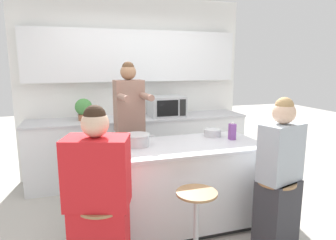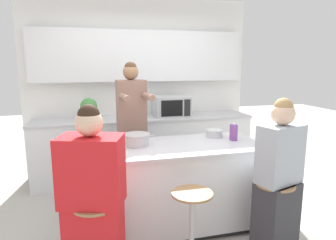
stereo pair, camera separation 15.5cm
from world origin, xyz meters
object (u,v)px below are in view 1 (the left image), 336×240
object	(u,v)px
person_seated_near	(279,183)
coffee_cup_near	(111,149)
potted_plant	(84,108)
person_cooking	(130,134)
bar_stool_rightmost	(274,215)
cooking_pot	(137,140)
microwave	(167,106)
fruit_bowl	(212,133)
juice_carton	(232,132)
bar_stool_center	(196,229)
kitchen_island	(170,186)
person_wrapped_blanket	(99,206)
banana_bunch	(86,157)

from	to	relation	value
person_seated_near	coffee_cup_near	distance (m)	1.56
potted_plant	person_cooking	bearing A→B (deg)	-57.87
bar_stool_rightmost	person_cooking	bearing A→B (deg)	127.82
cooking_pot	microwave	xyz separation A→B (m)	(0.73, 1.34, 0.13)
fruit_bowl	juice_carton	size ratio (longest dim) A/B	0.98
microwave	potted_plant	xyz separation A→B (m)	(-1.20, 0.03, 0.02)
person_seated_near	coffee_cup_near	bearing A→B (deg)	140.05
person_cooking	microwave	size ratio (longest dim) A/B	3.40
coffee_cup_near	bar_stool_rightmost	bearing A→B (deg)	-23.71
person_cooking	microwave	bearing A→B (deg)	42.69
bar_stool_center	person_cooking	size ratio (longest dim) A/B	0.39
fruit_bowl	cooking_pot	bearing A→B (deg)	-171.66
bar_stool_rightmost	fruit_bowl	distance (m)	1.11
kitchen_island	potted_plant	size ratio (longest dim) A/B	6.29
bar_stool_center	bar_stool_rightmost	distance (m)	0.77
fruit_bowl	kitchen_island	bearing A→B (deg)	-158.88
bar_stool_center	potted_plant	distance (m)	2.42
person_cooking	person_wrapped_blanket	xyz separation A→B (m)	(-0.49, -1.37, -0.20)
bar_stool_center	cooking_pot	bearing A→B (deg)	112.62
coffee_cup_near	cooking_pot	bearing A→B (deg)	32.21
banana_bunch	fruit_bowl	bearing A→B (deg)	17.09
bar_stool_rightmost	banana_bunch	xyz separation A→B (m)	(-1.61, 0.48, 0.56)
kitchen_island	bar_stool_center	bearing A→B (deg)	-90.00
banana_bunch	juice_carton	size ratio (longest dim) A/B	0.70
juice_carton	potted_plant	size ratio (longest dim) A/B	0.62
coffee_cup_near	potted_plant	size ratio (longest dim) A/B	0.39
bar_stool_rightmost	banana_bunch	distance (m)	1.77
person_wrapped_blanket	cooking_pot	world-z (taller)	person_wrapped_blanket
bar_stool_rightmost	person_seated_near	world-z (taller)	person_seated_near
coffee_cup_near	person_seated_near	bearing A→B (deg)	-23.12
kitchen_island	coffee_cup_near	xyz separation A→B (m)	(-0.61, -0.09, 0.49)
person_seated_near	coffee_cup_near	world-z (taller)	person_seated_near
cooking_pot	microwave	bearing A→B (deg)	61.24
bar_stool_center	fruit_bowl	size ratio (longest dim) A/B	3.65
bar_stool_rightmost	person_cooking	world-z (taller)	person_cooking
kitchen_island	microwave	world-z (taller)	microwave
cooking_pot	fruit_bowl	xyz separation A→B (m)	(0.91, 0.13, -0.02)
bar_stool_rightmost	bar_stool_center	bearing A→B (deg)	179.86
kitchen_island	bar_stool_rightmost	xyz separation A→B (m)	(0.77, -0.70, -0.10)
bar_stool_center	cooking_pot	xyz separation A→B (m)	(-0.33, 0.79, 0.60)
person_seated_near	potted_plant	distance (m)	2.71
kitchen_island	microwave	bearing A→B (deg)	74.11
microwave	person_wrapped_blanket	bearing A→B (deg)	-119.29
cooking_pot	juice_carton	size ratio (longest dim) A/B	1.84
bar_stool_rightmost	juice_carton	xyz separation A→B (m)	(-0.05, 0.72, 0.63)
bar_stool_center	coffee_cup_near	xyz separation A→B (m)	(-0.61, 0.61, 0.59)
bar_stool_center	person_wrapped_blanket	xyz separation A→B (m)	(-0.78, 0.00, 0.33)
person_seated_near	coffee_cup_near	size ratio (longest dim) A/B	12.15
coffee_cup_near	banana_bunch	world-z (taller)	coffee_cup_near
person_seated_near	fruit_bowl	world-z (taller)	person_seated_near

